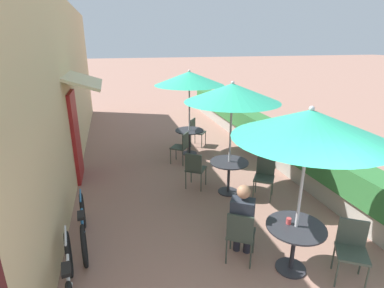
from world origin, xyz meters
TOP-DOWN VIEW (x-y plane):
  - cafe_facade_wall at (-2.54, 6.67)m, footprint 0.98×13.62m
  - planter_hedge at (2.75, 6.71)m, footprint 0.60×12.62m
  - patio_table_near at (0.85, 2.02)m, footprint 0.83×0.83m
  - patio_umbrella_near at (0.85, 2.02)m, footprint 1.93×1.93m
  - cafe_chair_near_left at (1.52, 1.68)m, footprint 0.55×0.55m
  - cafe_chair_near_right at (0.17, 2.36)m, footprint 0.55×0.55m
  - seated_patron_near_right at (0.23, 2.45)m, footprint 0.48×0.51m
  - coffee_cup_near at (0.77, 2.10)m, footprint 0.07×0.07m
  - patio_table_mid at (0.82, 4.47)m, footprint 0.83×0.83m
  - patio_umbrella_mid at (0.82, 4.47)m, footprint 1.93×1.93m
  - cafe_chair_mid_left at (0.16, 4.83)m, footprint 0.56×0.56m
  - cafe_chair_mid_right at (1.49, 4.10)m, footprint 0.56×0.56m
  - patio_table_far at (0.60, 7.01)m, footprint 0.83×0.83m
  - patio_umbrella_far at (0.60, 7.01)m, footprint 1.93×1.93m
  - cafe_chair_far_left at (0.22, 6.35)m, footprint 0.56×0.56m
  - cafe_chair_far_right at (0.98, 7.66)m, footprint 0.56×0.56m
  - bicycle_leaning at (-2.20, 2.25)m, footprint 0.29×1.68m
  - bicycle_second at (-2.12, 3.42)m, footprint 0.22×1.67m

SIDE VIEW (x-z plane):
  - bicycle_second at x=-2.12m, z-range -0.03..0.70m
  - bicycle_leaning at x=-2.20m, z-range -0.03..0.72m
  - cafe_chair_near_left at x=1.52m, z-range 0.08..0.95m
  - cafe_chair_near_right at x=0.17m, z-range 0.08..0.95m
  - cafe_chair_mid_left at x=0.16m, z-range 0.08..0.95m
  - cafe_chair_mid_right at x=1.49m, z-range 0.08..0.95m
  - cafe_chair_far_left at x=0.22m, z-range 0.08..0.95m
  - cafe_chair_far_right at x=0.98m, z-range 0.08..0.95m
  - planter_hedge at x=2.75m, z-range 0.03..1.04m
  - patio_table_near at x=0.85m, z-range 0.18..0.91m
  - patio_table_mid at x=0.82m, z-range 0.18..0.91m
  - patio_table_far at x=0.60m, z-range 0.18..0.91m
  - seated_patron_near_right at x=0.23m, z-range 0.06..1.31m
  - coffee_cup_near at x=0.77m, z-range 0.73..0.82m
  - cafe_facade_wall at x=-2.54m, z-range -0.01..4.19m
  - patio_umbrella_near at x=0.85m, z-range 0.99..3.43m
  - patio_umbrella_mid at x=0.82m, z-range 0.99..3.43m
  - patio_umbrella_far at x=0.60m, z-range 0.99..3.43m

